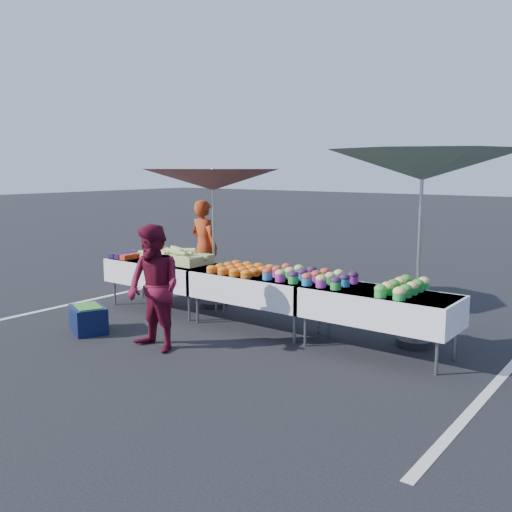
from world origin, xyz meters
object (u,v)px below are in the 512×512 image
Objects in this scene: table_left at (163,272)px; umbrella_right at (423,167)px; table_center at (256,286)px; table_right at (378,305)px; umbrella_left at (213,181)px; vendor at (204,247)px; storage_bin at (88,318)px; customer at (154,288)px.

umbrella_right is (3.84, 0.58, 1.61)m from table_left.
table_center and table_right have the same top height.
vendor is at bearing 140.71° from umbrella_left.
table_center is 0.80× the size of umbrella_left.
vendor reaches higher than table_right.
umbrella_left reaches higher than table_right.
umbrella_right is (4.09, -0.64, 1.38)m from vendor.
table_center is at bearing 65.97° from storage_bin.
vendor is 3.18m from customer.
storage_bin is (-3.71, -2.09, -2.01)m from umbrella_right.
vendor is at bearing 101.37° from table_left.
table_right is 2.79× the size of storage_bin.
vendor is 1.54m from umbrella_left.
table_center is 1.22× the size of customer.
table_left is at bearing 118.63° from storage_bin.
customer is at bearing -139.57° from umbrella_right.
table_left reaches higher than storage_bin.
table_center is at bearing 0.00° from table_left.
customer is (1.65, -2.71, -0.06)m from vendor.
table_center is 0.77× the size of umbrella_right.
umbrella_left is at bearing 155.50° from table_center.
customer is 2.29× the size of storage_bin.
customer is 1.40m from storage_bin.
umbrella_left reaches higher than storage_bin.
table_right is (1.80, 0.00, 0.00)m from table_center.
umbrella_left is (-0.87, 2.08, 1.22)m from customer.
table_center is 1.14× the size of vendor.
umbrella_left is 0.96× the size of umbrella_right.
umbrella_left is at bearing 169.35° from table_right.
table_right is 3.42m from umbrella_left.
table_center is (1.80, 0.00, 0.00)m from table_left.
table_left is 2.79× the size of storage_bin.
table_left is 2.06m from customer.
vendor is 1.07× the size of customer.
table_right reaches higher than storage_bin.
umbrella_right reaches higher than customer.
table_right is at bearing 0.00° from table_left.
vendor is at bearing 171.13° from umbrella_right.
table_right is 3.81m from storage_bin.
storage_bin is at bearing -156.39° from table_right.
umbrella_left is (0.78, -0.64, 1.17)m from vendor.
umbrella_left is at bearing 147.63° from vendor.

